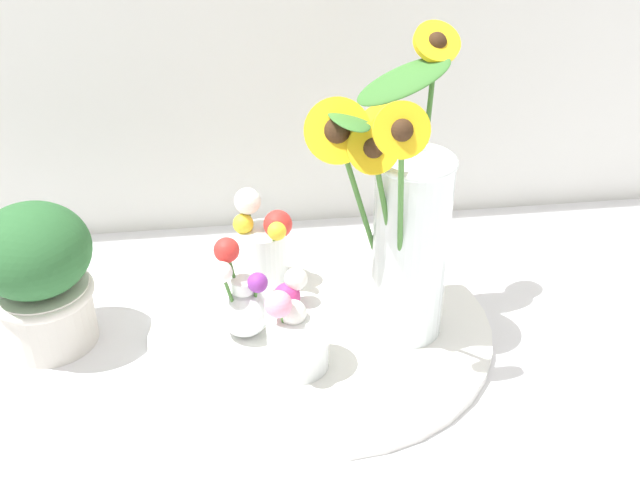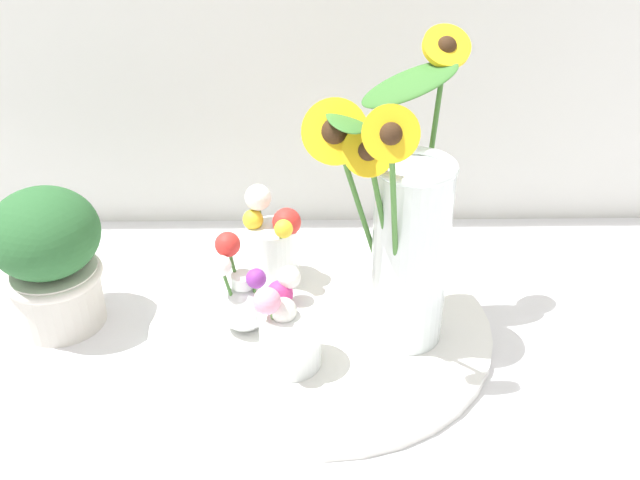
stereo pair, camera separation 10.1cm
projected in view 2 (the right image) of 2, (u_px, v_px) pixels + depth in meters
The scene contains 7 objects.
ground_plane at pixel (304, 361), 1.04m from camera, with size 6.00×6.00×0.00m, color silver.
serving_tray at pixel (320, 328), 1.09m from camera, with size 0.49×0.49×0.02m.
mason_jar_sunflowers at pixel (406, 233), 0.98m from camera, with size 0.23×0.23×0.41m.
vase_small_center at pixel (287, 328), 0.98m from camera, with size 0.09×0.09×0.14m.
vase_bulb_right at pixel (242, 296), 1.05m from camera, with size 0.08×0.07×0.15m.
vase_small_back at pixel (273, 242), 1.15m from camera, with size 0.09×0.09×0.16m.
potted_plant at pixel (49, 256), 1.06m from camera, with size 0.15×0.15×0.22m.
Camera 2 is at (0.01, -0.80, 0.68)m, focal length 42.00 mm.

